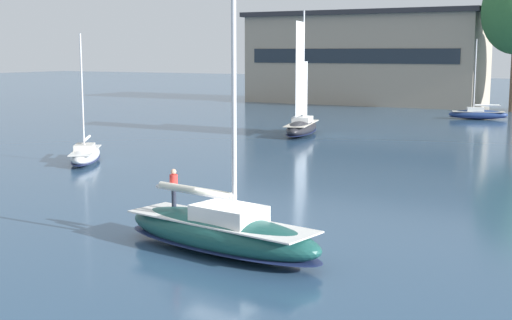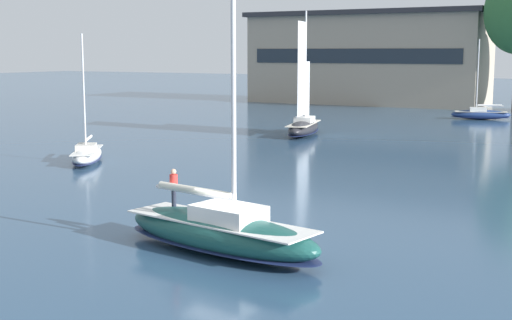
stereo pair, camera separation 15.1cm
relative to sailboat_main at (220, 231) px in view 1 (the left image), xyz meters
name	(u,v)px [view 1 (the left image)]	position (x,y,z in m)	size (l,w,h in m)	color
ground_plane	(220,252)	(-0.02, 0.00, -0.90)	(400.00, 400.00, 0.00)	#2D4C6B
waterfront_building	(365,57)	(-24.06, 82.08, 6.16)	(36.76, 13.96, 14.05)	tan
sailboat_main	(220,231)	(0.00, 0.00, 0.00)	(9.99, 4.30, 13.29)	#194C47
sailboat_moored_mid_channel	(85,154)	(-20.80, 15.24, -0.28)	(5.28, 6.61, 9.22)	silver
sailboat_moored_far_slip	(302,125)	(-14.33, 38.26, 0.05)	(4.33, 8.91, 11.80)	#232328
sailboat_moored_outer_mooring	(478,114)	(-2.85, 63.09, -0.26)	(7.11, 3.83, 9.43)	navy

